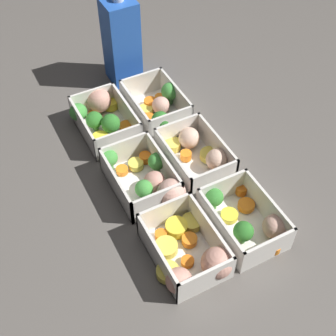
{
  "coord_description": "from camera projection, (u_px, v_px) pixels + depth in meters",
  "views": [
    {
      "loc": [
        0.51,
        -0.26,
        0.66
      ],
      "look_at": [
        0.0,
        0.0,
        0.02
      ],
      "focal_mm": 50.0,
      "sensor_mm": 36.0,
      "label": 1
    }
  ],
  "objects": [
    {
      "name": "container_far_right",
      "position": [
        246.0,
        221.0,
        0.78
      ],
      "size": [
        0.15,
        0.12,
        0.06
      ],
      "color": "silver",
      "rests_on": "ground_plane"
    },
    {
      "name": "ground_plane",
      "position": [
        168.0,
        175.0,
        0.87
      ],
      "size": [
        4.0,
        4.0,
        0.0
      ],
      "primitive_type": "plane",
      "color": "#56514C"
    },
    {
      "name": "container_near_left",
      "position": [
        101.0,
        116.0,
        0.95
      ],
      "size": [
        0.17,
        0.12,
        0.06
      ],
      "color": "silver",
      "rests_on": "ground_plane"
    },
    {
      "name": "container_near_center",
      "position": [
        150.0,
        180.0,
        0.83
      ],
      "size": [
        0.18,
        0.12,
        0.06
      ],
      "color": "silver",
      "rests_on": "ground_plane"
    },
    {
      "name": "container_far_center",
      "position": [
        197.0,
        154.0,
        0.88
      ],
      "size": [
        0.15,
        0.11,
        0.06
      ],
      "color": "silver",
      "rests_on": "ground_plane"
    },
    {
      "name": "container_near_right",
      "position": [
        190.0,
        255.0,
        0.74
      ],
      "size": [
        0.15,
        0.13,
        0.06
      ],
      "color": "silver",
      "rests_on": "ground_plane"
    },
    {
      "name": "container_far_left",
      "position": [
        158.0,
        106.0,
        0.97
      ],
      "size": [
        0.15,
        0.11,
        0.06
      ],
      "color": "silver",
      "rests_on": "ground_plane"
    },
    {
      "name": "juice_carton",
      "position": [
        121.0,
        41.0,
        1.0
      ],
      "size": [
        0.07,
        0.07,
        0.2
      ],
      "color": "blue",
      "rests_on": "ground_plane"
    }
  ]
}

